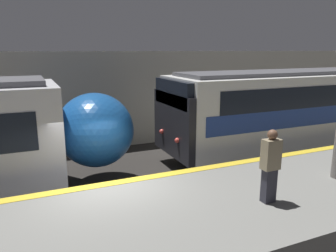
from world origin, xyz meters
The scene contains 4 objects.
ground_plane centered at (0.00, 0.00, 0.00)m, with size 120.00×120.00×0.00m, color #282623.
platform centered at (0.00, -1.98, 0.56)m, with size 40.00×3.95×1.12m.
station_rear_barrier centered at (0.00, 6.57, 2.14)m, with size 50.00×0.15×4.28m.
person_waiting centered at (2.92, -2.49, 1.96)m, with size 0.38×0.24×1.62m.
Camera 1 is at (-1.71, -7.63, 4.33)m, focal length 35.00 mm.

